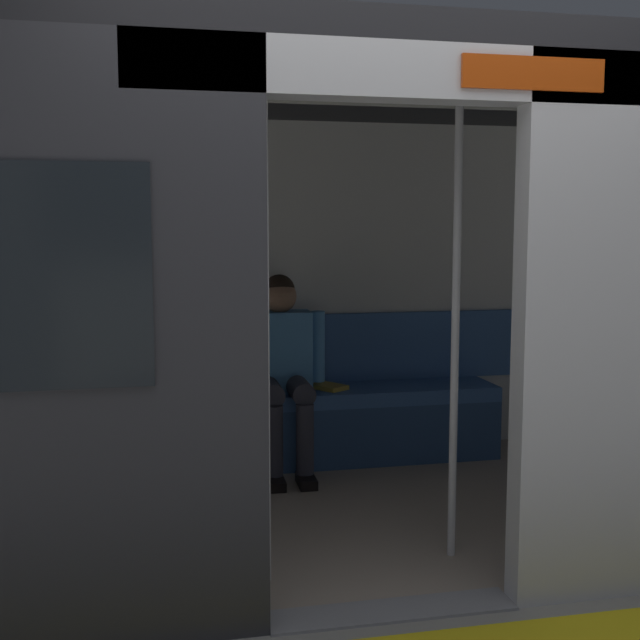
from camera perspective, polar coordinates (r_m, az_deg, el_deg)
ground_plane at (r=3.45m, az=4.94°, el=-19.36°), size 60.00×60.00×0.00m
train_car at (r=4.15m, az=-0.33°, el=6.33°), size 6.40×2.53×2.28m
bench_seat at (r=5.19m, az=-1.72°, el=-6.14°), size 2.62×0.44×0.47m
person_seated at (r=5.06m, az=-2.64°, el=-2.70°), size 0.55×0.68×1.20m
handbag at (r=5.12m, az=-8.15°, el=-4.15°), size 0.26×0.15×0.17m
book at (r=5.25m, az=0.58°, el=-4.60°), size 0.25×0.27×0.03m
grab_pole_door at (r=3.41m, az=-3.79°, el=-0.84°), size 0.04×0.04×2.14m
grab_pole_far at (r=3.72m, az=9.28°, el=-0.29°), size 0.04×0.04×2.14m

